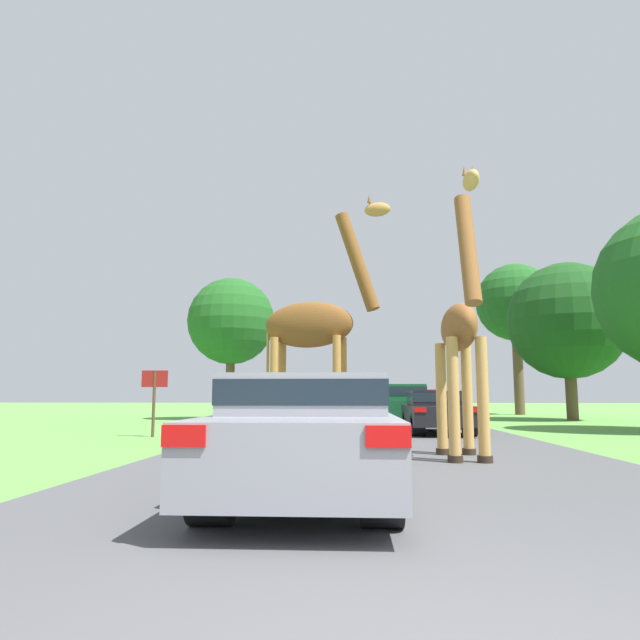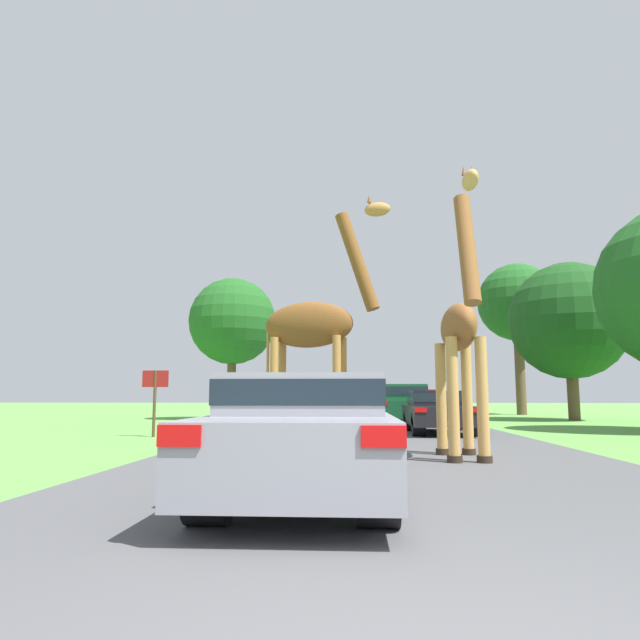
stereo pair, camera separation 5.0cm
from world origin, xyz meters
name	(u,v)px [view 2 (the right image)]	position (x,y,z in m)	size (l,w,h in m)	color
road	(363,415)	(0.00, 30.00, 0.00)	(8.11, 120.00, 0.00)	#4C4C4F
giraffe_near_road	(315,328)	(-1.25, 10.03, 2.52)	(2.81, 1.05, 5.31)	#B77F3D
giraffe_companion	(460,334)	(1.44, 8.08, 2.16)	(0.74, 2.57, 4.80)	tan
car_lead_maroon	(305,432)	(-0.94, 4.15, 0.70)	(1.78, 4.11, 1.30)	gray
car_queue_right	(417,403)	(2.47, 25.12, 0.72)	(1.79, 4.57, 1.34)	maroon
car_queue_left	(316,403)	(-2.11, 22.88, 0.73)	(1.89, 4.15, 1.35)	silver
car_far_ahead	(438,410)	(1.97, 14.84, 0.66)	(1.72, 3.99, 1.21)	black
car_verge_right	(401,403)	(1.31, 19.62, 0.79)	(1.94, 4.22, 1.49)	#144C28
tree_centre_back	(233,322)	(-6.01, 23.63, 4.43)	(3.96, 3.96, 6.44)	brown
tree_far_right	(569,321)	(9.07, 23.62, 4.35)	(5.17, 5.17, 6.96)	brown
tree_mid_field	(517,303)	(8.91, 30.92, 6.33)	(4.43, 4.43, 8.61)	brown
sign_post	(155,390)	(-5.71, 12.91, 1.21)	(0.70, 0.08, 1.74)	#4C3823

